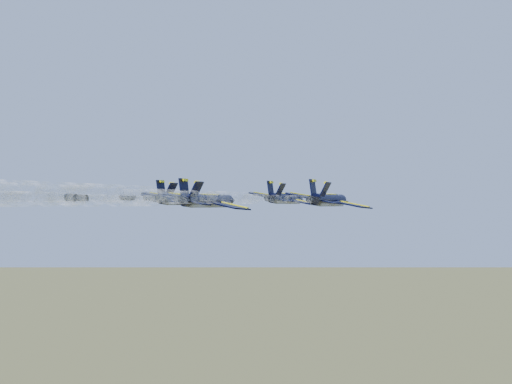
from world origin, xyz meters
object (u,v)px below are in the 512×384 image
(jet_lead, at_px, (286,198))
(jet_right, at_px, (329,200))
(jet_slot, at_px, (209,201))
(jet_left, at_px, (183,199))

(jet_lead, xyz_separation_m, jet_right, (9.50, -14.71, 0.00))
(jet_lead, relative_size, jet_slot, 1.00)
(jet_slot, bearing_deg, jet_lead, 87.56)
(jet_lead, relative_size, jet_left, 1.00)
(jet_lead, bearing_deg, jet_right, -50.89)
(jet_left, distance_m, jet_right, 22.00)
(jet_right, height_order, jet_slot, same)
(jet_lead, height_order, jet_slot, same)
(jet_lead, relative_size, jet_right, 1.00)
(jet_left, bearing_deg, jet_right, 0.21)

